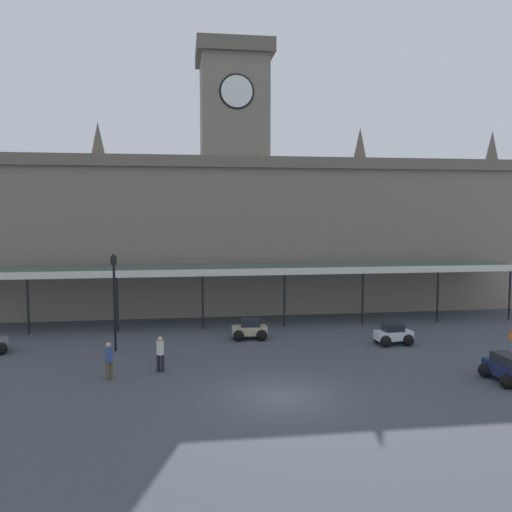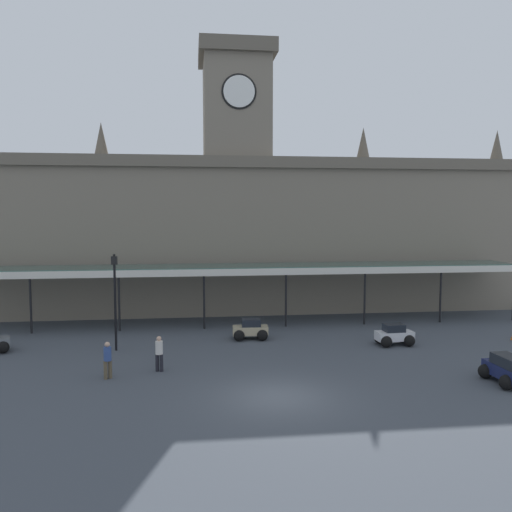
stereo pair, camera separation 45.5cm
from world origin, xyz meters
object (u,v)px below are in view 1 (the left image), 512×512
Objects in this scene: pedestrian_crossing_forecourt at (109,359)px; victorian_lamppost at (114,291)px; car_white_sedan at (393,336)px; car_navy_estate at (506,370)px; traffic_cone at (512,333)px; pedestrian_near_entrance at (160,353)px; car_beige_sedan at (250,331)px.

victorian_lamppost is (-0.32, 4.85, 2.31)m from pedestrian_crossing_forecourt.
pedestrian_crossing_forecourt reaches higher than car_white_sedan.
car_navy_estate is at bearing -9.29° from pedestrian_crossing_forecourt.
traffic_cone is (22.35, 4.35, -0.56)m from pedestrian_crossing_forecourt.
traffic_cone is at bearing 9.97° from pedestrian_near_entrance.
car_navy_estate is 0.44× the size of victorian_lamppost.
traffic_cone is at bearing 11.01° from pedestrian_crossing_forecourt.
traffic_cone is at bearing 1.68° from car_white_sedan.
car_beige_sedan is (-7.84, 2.34, 0.00)m from car_white_sedan.
victorian_lamppost reaches higher than car_white_sedan.
car_beige_sedan is 1.25× the size of pedestrian_crossing_forecourt.
traffic_cone is at bearing -7.95° from car_beige_sedan.
car_beige_sedan is 15.36m from traffic_cone.
pedestrian_crossing_forecourt is at bearing -159.95° from pedestrian_near_entrance.
pedestrian_crossing_forecourt is 0.32× the size of victorian_lamppost.
pedestrian_near_entrance is (-15.02, 3.63, 0.34)m from car_navy_estate.
traffic_cone is at bearing -1.27° from victorian_lamppost.
pedestrian_near_entrance reaches higher than traffic_cone.
pedestrian_crossing_forecourt is 2.41× the size of traffic_cone.
car_white_sedan reaches higher than traffic_cone.
pedestrian_crossing_forecourt is at bearing 170.71° from car_navy_estate.
traffic_cone is at bearing 54.50° from car_navy_estate.
car_navy_estate is 8.81m from traffic_cone.
car_white_sedan is at bearing -2.70° from victorian_lamppost.
pedestrian_near_entrance and pedestrian_crossing_forecourt have the same top height.
victorian_lamppost reaches higher than car_beige_sedan.
car_beige_sedan is 0.40× the size of victorian_lamppost.
car_navy_estate is 13.73m from car_beige_sedan.
car_beige_sedan is at bearing 49.02° from pedestrian_near_entrance.
car_navy_estate is 3.28× the size of traffic_cone.
pedestrian_crossing_forecourt reaches higher than car_navy_estate.
car_white_sedan is at bearing -16.62° from car_beige_sedan.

